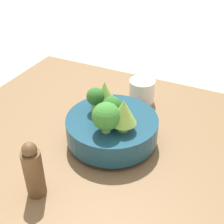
# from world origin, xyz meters

# --- Properties ---
(ground_plane) EXTENTS (6.00, 6.00, 0.00)m
(ground_plane) POSITION_xyz_m (0.00, 0.00, 0.00)
(ground_plane) COLOR beige
(table) EXTENTS (0.94, 0.77, 0.04)m
(table) POSITION_xyz_m (0.00, 0.00, 0.02)
(table) COLOR brown
(table) RESTS_ON ground_plane
(bowl) EXTENTS (0.24, 0.24, 0.07)m
(bowl) POSITION_xyz_m (-0.01, 0.01, 0.09)
(bowl) COLOR navy
(bowl) RESTS_ON table
(romanesco_piece_far) EXTENTS (0.06, 0.06, 0.09)m
(romanesco_piece_far) POSITION_xyz_m (-0.06, 0.04, 0.17)
(romanesco_piece_far) COLOR #609347
(romanesco_piece_far) RESTS_ON bowl
(broccoli_floret_center) EXTENTS (0.05, 0.05, 0.06)m
(broccoli_floret_center) POSITION_xyz_m (-0.01, 0.01, 0.15)
(broccoli_floret_center) COLOR #7AB256
(broccoli_floret_center) RESTS_ON bowl
(broccoli_floret_right) EXTENTS (0.05, 0.05, 0.07)m
(broccoli_floret_right) POSITION_xyz_m (0.04, -0.01, 0.16)
(broccoli_floret_right) COLOR #6BA34C
(broccoli_floret_right) RESTS_ON bowl
(broccoli_floret_back) EXTENTS (0.07, 0.07, 0.08)m
(broccoli_floret_back) POSITION_xyz_m (-0.02, 0.06, 0.16)
(broccoli_floret_back) COLOR #7AB256
(broccoli_floret_back) RESTS_ON bowl
(romanesco_piece_near) EXTENTS (0.06, 0.06, 0.08)m
(romanesco_piece_near) POSITION_xyz_m (0.03, -0.03, 0.17)
(romanesco_piece_near) COLOR #7AB256
(romanesco_piece_near) RESTS_ON bowl
(cup) EXTENTS (0.08, 0.08, 0.08)m
(cup) POSITION_xyz_m (-0.01, -0.22, 0.08)
(cup) COLOR silver
(cup) RESTS_ON table
(pepper_mill) EXTENTS (0.04, 0.04, 0.14)m
(pepper_mill) POSITION_xyz_m (0.06, 0.24, 0.11)
(pepper_mill) COLOR brown
(pepper_mill) RESTS_ON table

